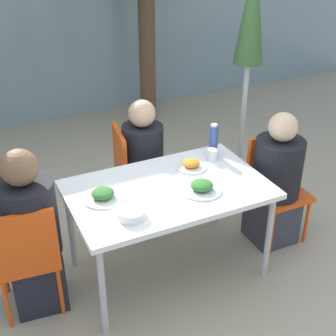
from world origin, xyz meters
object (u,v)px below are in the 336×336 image
object	(u,v)px
person_far	(143,167)
salad_bowl	(132,213)
chair_right	(274,180)
person_right	(276,184)
closed_umbrella	(250,35)
chair_far	(133,169)
chair_left	(26,253)
person_left	(32,237)
bottle	(213,140)
drinking_cup	(213,155)

from	to	relation	value
person_far	salad_bowl	size ratio (longest dim) A/B	6.11
chair_right	person_right	distance (m)	0.10
closed_umbrella	chair_far	bearing A→B (deg)	176.15
chair_left	person_right	xyz separation A→B (m)	(1.92, -0.03, 0.02)
person_left	bottle	distance (m)	1.50
person_left	chair_right	xyz separation A→B (m)	(1.91, -0.02, -0.05)
chair_left	bottle	distance (m)	1.58
salad_bowl	person_right	bearing A→B (deg)	9.43
chair_far	drinking_cup	world-z (taller)	chair_far
person_left	chair_right	world-z (taller)	person_left
person_far	person_left	bearing A→B (deg)	-52.12
person_left	person_right	bearing A→B (deg)	2.57
chair_far	person_far	distance (m)	0.10
person_left	chair_right	size ratio (longest dim) A/B	1.38
drinking_cup	closed_umbrella	bearing A→B (deg)	38.52
chair_right	bottle	distance (m)	0.62
person_right	bottle	size ratio (longest dim) A/B	4.33
person_far	drinking_cup	xyz separation A→B (m)	(0.37, -0.47, 0.25)
person_left	bottle	bearing A→B (deg)	13.13
person_left	person_far	world-z (taller)	person_left
chair_far	closed_umbrella	bearing A→B (deg)	94.50
bottle	salad_bowl	world-z (taller)	bottle
closed_umbrella	chair_left	bearing A→B (deg)	-162.30
person_far	chair_far	bearing A→B (deg)	-121.88
chair_far	chair_right	bearing A→B (deg)	63.49
closed_umbrella	bottle	bearing A→B (deg)	-143.99
chair_far	closed_umbrella	distance (m)	1.44
chair_far	drinking_cup	bearing A→B (deg)	48.60
person_left	closed_umbrella	distance (m)	2.28
person_far	salad_bowl	xyz separation A→B (m)	(-0.46, -0.90, 0.23)
chair_left	closed_umbrella	size ratio (longest dim) A/B	0.40
chair_left	person_right	distance (m)	1.92
drinking_cup	salad_bowl	size ratio (longest dim) A/B	0.49
person_left	bottle	xyz separation A→B (m)	(1.45, 0.19, 0.31)
chair_right	person_far	world-z (taller)	person_far
person_right	person_left	bearing A→B (deg)	-2.58
person_right	bottle	bearing A→B (deg)	-34.83
chair_right	salad_bowl	bearing A→B (deg)	12.89
closed_umbrella	drinking_cup	bearing A→B (deg)	-141.48
bottle	person_far	bearing A→B (deg)	137.00
chair_right	bottle	bearing A→B (deg)	-24.08
chair_right	drinking_cup	bearing A→B (deg)	-14.61
person_left	bottle	world-z (taller)	person_left
person_right	chair_far	bearing A→B (deg)	-38.99
person_far	drinking_cup	size ratio (longest dim) A/B	12.42
closed_umbrella	person_far	bearing A→B (deg)	179.53
chair_right	person_right	bearing A→B (deg)	58.12
closed_umbrella	person_right	bearing A→B (deg)	-100.04
salad_bowl	drinking_cup	bearing A→B (deg)	27.43
chair_left	chair_right	size ratio (longest dim) A/B	1.00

